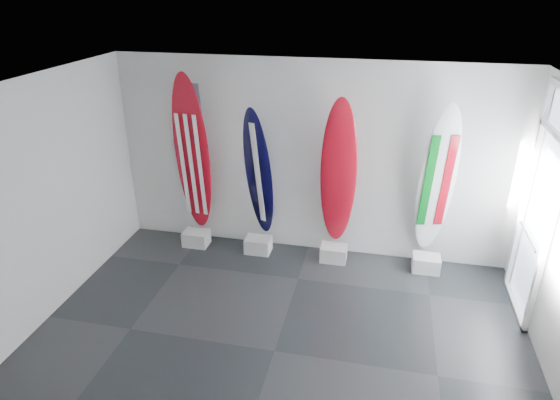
% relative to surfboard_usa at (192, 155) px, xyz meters
% --- Properties ---
extents(floor, '(6.00, 6.00, 0.00)m').
position_rel_surfboard_usa_xyz_m(floor, '(1.81, -2.28, -1.52)').
color(floor, black).
rests_on(floor, ground).
extents(ceiling, '(6.00, 6.00, 0.00)m').
position_rel_surfboard_usa_xyz_m(ceiling, '(1.81, -2.28, 1.48)').
color(ceiling, white).
rests_on(ceiling, wall_back).
extents(wall_back, '(6.00, 0.00, 6.00)m').
position_rel_surfboard_usa_xyz_m(wall_back, '(1.81, 0.22, -0.02)').
color(wall_back, silver).
rests_on(wall_back, ground).
extents(wall_left, '(0.00, 5.00, 5.00)m').
position_rel_surfboard_usa_xyz_m(wall_left, '(-1.19, -2.28, -0.02)').
color(wall_left, silver).
rests_on(wall_left, ground).
extents(display_block_usa, '(0.40, 0.30, 0.24)m').
position_rel_surfboard_usa_xyz_m(display_block_usa, '(0.00, -0.10, -1.40)').
color(display_block_usa, silver).
rests_on(display_block_usa, floor).
extents(surfboard_usa, '(0.61, 0.38, 2.57)m').
position_rel_surfboard_usa_xyz_m(surfboard_usa, '(0.00, 0.00, 0.00)').
color(surfboard_usa, maroon).
rests_on(surfboard_usa, display_block_usa).
extents(display_block_navy, '(0.40, 0.30, 0.24)m').
position_rel_surfboard_usa_xyz_m(display_block_navy, '(1.05, -0.10, -1.40)').
color(display_block_navy, silver).
rests_on(display_block_navy, floor).
extents(surfboard_navy, '(0.60, 0.56, 2.13)m').
position_rel_surfboard_usa_xyz_m(surfboard_navy, '(1.05, 0.00, -0.23)').
color(surfboard_navy, black).
rests_on(surfboard_navy, display_block_navy).
extents(display_block_swiss, '(0.40, 0.30, 0.24)m').
position_rel_surfboard_usa_xyz_m(display_block_swiss, '(2.25, -0.10, -1.40)').
color(display_block_swiss, silver).
rests_on(display_block_swiss, floor).
extents(surfboard_swiss, '(0.54, 0.37, 2.33)m').
position_rel_surfboard_usa_xyz_m(surfboard_swiss, '(2.25, 0.00, -0.12)').
color(surfboard_swiss, maroon).
rests_on(surfboard_swiss, display_block_swiss).
extents(display_block_italy, '(0.40, 0.30, 0.24)m').
position_rel_surfboard_usa_xyz_m(display_block_italy, '(3.64, -0.10, -1.40)').
color(display_block_italy, silver).
rests_on(display_block_italy, floor).
extents(surfboard_italy, '(0.61, 0.50, 2.33)m').
position_rel_surfboard_usa_xyz_m(surfboard_italy, '(3.64, 0.00, -0.12)').
color(surfboard_italy, white).
rests_on(surfboard_italy, display_block_italy).
extents(wall_outlet, '(0.09, 0.02, 0.13)m').
position_rel_surfboard_usa_xyz_m(wall_outlet, '(-0.64, 0.20, -1.17)').
color(wall_outlet, silver).
rests_on(wall_outlet, wall_back).
extents(glass_door, '(0.12, 1.16, 2.85)m').
position_rel_surfboard_usa_xyz_m(glass_door, '(4.78, -0.73, -0.10)').
color(glass_door, white).
rests_on(glass_door, floor).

